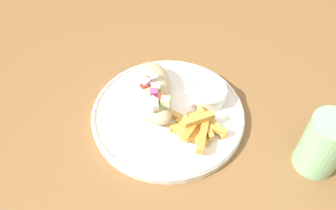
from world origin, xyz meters
TOP-DOWN VIEW (x-y plane):
  - table at (0.00, 0.00)m, footprint 1.39×1.39m
  - plate at (-0.01, 0.02)m, footprint 0.29×0.29m
  - pita_sandwich_near at (-0.04, -0.01)m, footprint 0.13×0.07m
  - pita_sandwich_far at (-0.07, 0.03)m, footprint 0.15×0.14m
  - fries_pile at (0.05, 0.02)m, footprint 0.11×0.09m
  - sauce_ramekin at (0.02, 0.10)m, footprint 0.07×0.07m
  - water_glass at (0.24, 0.12)m, footprint 0.07×0.07m

SIDE VIEW (x-z plane):
  - table at x=0.00m, z-range 0.32..1.10m
  - plate at x=-0.01m, z-range 0.78..0.80m
  - fries_pile at x=0.05m, z-range 0.78..0.82m
  - sauce_ramekin at x=0.02m, z-range 0.79..0.83m
  - pita_sandwich_far at x=-0.07m, z-range 0.79..0.85m
  - pita_sandwich_near at x=-0.04m, z-range 0.79..0.85m
  - water_glass at x=0.24m, z-range 0.77..0.88m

